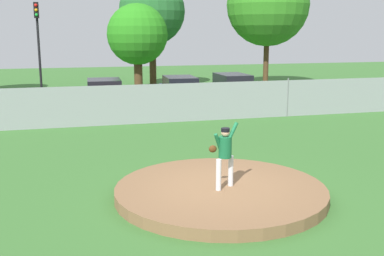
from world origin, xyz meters
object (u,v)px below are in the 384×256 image
pitcher_youth (225,151)px  parked_car_champagne (232,90)px  baseball (232,180)px  traffic_light_near (38,36)px  parked_car_red (104,95)px  parked_car_navy (180,91)px

pitcher_youth → parked_car_champagne: bearing=69.4°
baseball → traffic_light_near: bearing=106.9°
parked_car_red → parked_car_navy: (4.27, 0.51, 0.00)m
baseball → traffic_light_near: 19.28m
pitcher_youth → parked_car_navy: (2.52, 15.02, -0.44)m
parked_car_red → parked_car_champagne: parked_car_champagne is taller
pitcher_youth → baseball: size_ratio=22.19×
traffic_light_near → pitcher_youth: bearing=-74.5°
parked_car_champagne → traffic_light_near: traffic_light_near is taller
parked_car_navy → traffic_light_near: 8.99m
parked_car_navy → traffic_light_near: bearing=155.1°
baseball → parked_car_navy: bearing=81.6°
parked_car_red → parked_car_champagne: 7.21m
baseball → parked_car_champagne: parked_car_champagne is taller
traffic_light_near → parked_car_champagne: bearing=-21.1°
parked_car_navy → traffic_light_near: size_ratio=0.76×
parked_car_red → parked_car_champagne: size_ratio=0.91×
pitcher_youth → parked_car_red: pitcher_youth is taller
pitcher_youth → parked_car_red: bearing=96.9°
parked_car_red → pitcher_youth: bearing=-83.1°
parked_car_navy → baseball: bearing=-98.4°
pitcher_youth → parked_car_navy: pitcher_youth is taller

